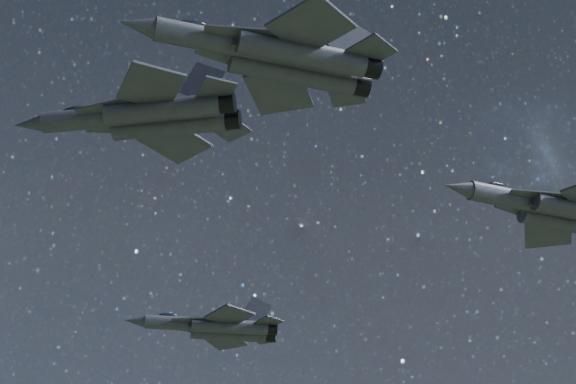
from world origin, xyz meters
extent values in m
cylinder|color=#30323C|center=(-16.11, -2.58, 147.53)|extent=(7.93, 4.30, 1.65)
cone|color=#30323C|center=(-20.87, -0.79, 147.53)|extent=(2.90, 2.28, 1.48)
ellipsoid|color=black|center=(-17.30, -2.13, 148.33)|extent=(2.75, 1.93, 0.82)
cube|color=#30323C|center=(-10.94, -4.51, 147.48)|extent=(8.70, 4.53, 1.38)
cylinder|color=#30323C|center=(-10.92, -5.65, 147.00)|extent=(8.92, 4.67, 1.65)
cylinder|color=#30323C|center=(-10.18, -3.66, 147.00)|extent=(8.92, 4.67, 1.65)
cylinder|color=black|center=(-6.35, -7.36, 147.00)|extent=(1.83, 1.91, 1.53)
cylinder|color=black|center=(-5.61, -5.37, 147.00)|extent=(1.83, 1.91, 1.53)
cube|color=#30323C|center=(-14.82, -4.58, 147.41)|extent=(5.31, 3.87, 0.13)
cube|color=#30323C|center=(-13.82, -1.90, 147.41)|extent=(5.63, 2.06, 0.13)
cube|color=#30323C|center=(-12.01, -7.96, 147.22)|extent=(4.86, 5.27, 0.21)
cube|color=#30323C|center=(-9.48, -1.21, 147.22)|extent=(6.07, 5.97, 0.21)
cube|color=#30323C|center=(-7.23, -8.50, 147.22)|extent=(2.84, 3.02, 0.16)
cube|color=#30323C|center=(-5.52, -3.93, 147.22)|extent=(3.60, 3.57, 0.16)
cube|color=#30323C|center=(-8.13, -6.97, 149.02)|extent=(3.41, 1.72, 3.77)
cube|color=#30323C|center=(-7.20, -4.49, 149.02)|extent=(3.60, 1.17, 3.77)
cylinder|color=#30323C|center=(-6.27, 21.20, 141.72)|extent=(6.54, 1.88, 1.36)
cone|color=#30323C|center=(-10.44, 21.55, 141.72)|extent=(2.18, 1.39, 1.22)
ellipsoid|color=black|center=(-7.31, 21.29, 142.37)|extent=(2.14, 1.08, 0.67)
cube|color=#30323C|center=(-1.75, 20.83, 141.68)|extent=(7.23, 1.89, 1.13)
cylinder|color=#30323C|center=(-1.47, 19.93, 141.28)|extent=(7.41, 1.95, 1.36)
cylinder|color=#30323C|center=(-1.33, 21.67, 141.28)|extent=(7.41, 1.95, 1.36)
cylinder|color=black|center=(2.52, 19.61, 141.28)|extent=(1.23, 1.34, 1.25)
cylinder|color=black|center=(2.66, 21.34, 141.28)|extent=(1.23, 1.34, 1.25)
cube|color=#30323C|center=(-4.80, 19.90, 141.61)|extent=(4.62, 2.15, 0.10)
cube|color=#30323C|center=(-4.61, 22.25, 141.61)|extent=(4.61, 1.45, 0.10)
cube|color=#30323C|center=(-1.82, 17.86, 141.46)|extent=(4.66, 4.85, 0.17)
cube|color=#30323C|center=(-1.33, 23.77, 141.46)|extent=(4.89, 4.98, 0.17)
cube|color=#30323C|center=(2.08, 18.51, 141.46)|extent=(2.74, 2.83, 0.13)
cube|color=#30323C|center=(2.41, 22.50, 141.46)|extent=(2.89, 2.93, 0.13)
cube|color=#30323C|center=(1.03, 19.51, 142.94)|extent=(3.01, 0.63, 3.10)
cube|color=#30323C|center=(1.20, 21.68, 142.94)|extent=(3.04, 0.45, 3.10)
cylinder|color=#30323C|center=(-8.48, -15.57, 145.81)|extent=(7.94, 2.32, 1.65)
cone|color=#30323C|center=(-13.54, -16.01, 145.81)|extent=(2.66, 1.70, 1.48)
ellipsoid|color=black|center=(-9.75, -15.68, 146.60)|extent=(2.60, 1.32, 0.81)
cube|color=#30323C|center=(-3.00, -15.09, 145.76)|extent=(8.78, 2.33, 1.38)
cylinder|color=#30323C|center=(-2.49, -16.11, 145.28)|extent=(8.99, 2.41, 1.65)
cylinder|color=#30323C|center=(-2.67, -14.00, 145.28)|extent=(8.99, 2.41, 1.65)
cylinder|color=black|center=(2.36, -15.69, 145.28)|extent=(1.50, 1.64, 1.52)
cylinder|color=black|center=(2.18, -13.58, 145.28)|extent=(1.50, 1.64, 1.52)
cube|color=#30323C|center=(-6.46, -16.83, 145.68)|extent=(5.59, 1.73, 0.13)
cube|color=#30323C|center=(-6.71, -13.98, 145.68)|extent=(5.61, 2.63, 0.13)
cube|color=#30323C|center=(-2.48, -18.66, 145.49)|extent=(5.95, 6.05, 0.21)
cube|color=#30323C|center=(-3.10, -11.49, 145.49)|extent=(5.65, 5.88, 0.21)
cube|color=#30323C|center=(2.06, -17.09, 145.49)|extent=(3.51, 3.56, 0.16)
cube|color=#30323C|center=(1.64, -12.25, 145.49)|extent=(3.32, 3.43, 0.16)
cube|color=#30323C|center=(0.59, -16.11, 147.29)|extent=(3.69, 0.55, 3.76)
cube|color=#30323C|center=(0.36, -13.47, 147.29)|extent=(3.65, 0.78, 3.76)
cylinder|color=#30323C|center=(18.08, -3.02, 144.39)|extent=(7.80, 2.58, 1.61)
cone|color=#30323C|center=(13.15, -3.66, 144.39)|extent=(2.65, 1.76, 1.45)
ellipsoid|color=black|center=(16.85, -3.18, 145.16)|extent=(2.58, 1.39, 0.80)
cube|color=#30323C|center=(23.42, -2.33, 144.33)|extent=(8.62, 2.63, 1.35)
cylinder|color=#30323C|center=(23.70, -1.25, 143.87)|extent=(8.83, 2.72, 1.61)
cube|color=#30323C|center=(20.11, -4.17, 144.26)|extent=(5.44, 1.48, 0.12)
cube|color=#30323C|center=(19.75, -1.40, 144.26)|extent=(5.47, 2.78, 0.12)
cube|color=#30323C|center=(23.17, 1.18, 144.07)|extent=(5.43, 5.69, 0.21)
camera|label=1|loc=(-13.80, -64.46, 103.11)|focal=60.00mm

